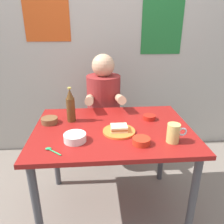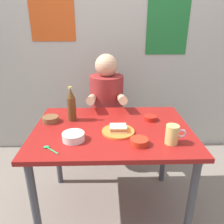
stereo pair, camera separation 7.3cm
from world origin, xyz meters
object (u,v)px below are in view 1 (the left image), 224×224
object	(u,v)px
sandwich	(119,128)
rice_bowl_white	(75,137)
person_seated	(104,97)
beer_mug	(174,133)
beer_bottle	(71,106)
stool	(104,135)
plate_orange	(119,131)
dining_table	(113,139)

from	to	relation	value
sandwich	rice_bowl_white	size ratio (longest dim) A/B	0.79
person_seated	beer_mug	bearing A→B (deg)	-64.89
beer_bottle	stool	bearing A→B (deg)	61.77
person_seated	plate_orange	distance (m)	0.69
plate_orange	beer_mug	world-z (taller)	beer_mug
dining_table	stool	distance (m)	0.70
sandwich	person_seated	bearing A→B (deg)	96.11
stool	sandwich	size ratio (longest dim) A/B	4.09
sandwich	dining_table	bearing A→B (deg)	118.12
stool	rice_bowl_white	distance (m)	0.93
stool	beer_mug	xyz separation A→B (m)	(0.39, -0.85, 0.45)
sandwich	beer_mug	world-z (taller)	beer_mug
plate_orange	sandwich	xyz separation A→B (m)	(0.00, 0.00, 0.02)
dining_table	person_seated	world-z (taller)	person_seated
dining_table	rice_bowl_white	size ratio (longest dim) A/B	7.86
beer_mug	rice_bowl_white	xyz separation A→B (m)	(-0.61, 0.05, -0.03)
dining_table	rice_bowl_white	xyz separation A→B (m)	(-0.25, -0.17, 0.12)
plate_orange	dining_table	bearing A→B (deg)	118.12
stool	rice_bowl_white	size ratio (longest dim) A/B	3.21
person_seated	beer_mug	world-z (taller)	person_seated
beer_mug	rice_bowl_white	size ratio (longest dim) A/B	0.90
dining_table	beer_mug	bearing A→B (deg)	-31.90
beer_mug	beer_bottle	xyz separation A→B (m)	(-0.66, 0.36, 0.06)
stool	beer_bottle	xyz separation A→B (m)	(-0.26, -0.49, 0.51)
sandwich	plate_orange	bearing A→B (deg)	-116.57
person_seated	beer_mug	xyz separation A→B (m)	(0.39, -0.84, 0.03)
person_seated	beer_bottle	xyz separation A→B (m)	(-0.26, -0.48, 0.09)
stool	plate_orange	size ratio (longest dim) A/B	2.05
stool	sandwich	bearing A→B (deg)	-83.99
plate_orange	beer_mug	size ratio (longest dim) A/B	1.75
person_seated	plate_orange	size ratio (longest dim) A/B	3.27
person_seated	plate_orange	world-z (taller)	person_seated
person_seated	beer_mug	distance (m)	0.93
sandwich	beer_bottle	distance (m)	0.41
stool	beer_bottle	distance (m)	0.75
person_seated	plate_orange	bearing A→B (deg)	-83.89
dining_table	person_seated	size ratio (longest dim) A/B	1.53
person_seated	plate_orange	xyz separation A→B (m)	(0.07, -0.69, -0.02)
beer_mug	rice_bowl_white	bearing A→B (deg)	174.98
beer_mug	sandwich	bearing A→B (deg)	154.63
dining_table	beer_bottle	distance (m)	0.39
stool	beer_bottle	world-z (taller)	beer_bottle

